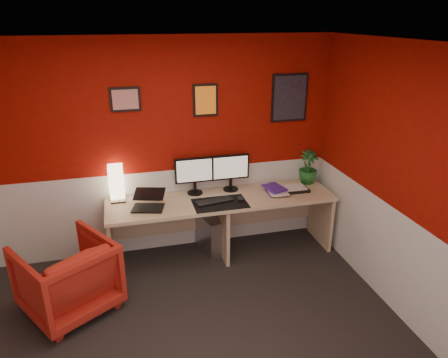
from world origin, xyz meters
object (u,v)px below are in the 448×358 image
monitor_right (231,167)px  shoji_lamp (117,184)px  laptop (147,200)px  desk (222,227)px  zen_tray (293,189)px  monitor_left (194,170)px  pc_tower (210,233)px  armchair (67,277)px  potted_plant (308,167)px

monitor_right → shoji_lamp: bearing=179.5°
laptop → monitor_right: 1.06m
desk → monitor_right: 0.71m
laptop → zen_tray: size_ratio=0.94×
zen_tray → desk: bearing=-178.5°
monitor_left → zen_tray: size_ratio=1.66×
monitor_left → pc_tower: 0.82m
laptop → armchair: laptop is taller
potted_plant → shoji_lamp: bearing=179.3°
laptop → monitor_left: (0.57, 0.29, 0.18)m
pc_tower → zen_tray: bearing=-20.3°
pc_tower → laptop: bearing=-179.7°
laptop → pc_tower: laptop is taller
potted_plant → pc_tower: potted_plant is taller
laptop → pc_tower: 0.97m
monitor_left → zen_tray: 1.20m
desk → laptop: 0.97m
pc_tower → shoji_lamp: bearing=159.5°
desk → monitor_right: bearing=53.5°
desk → shoji_lamp: 1.30m
desk → laptop: (-0.84, -0.07, 0.47)m
zen_tray → shoji_lamp: bearing=174.1°
laptop → armchair: (-0.83, -0.54, -0.48)m
laptop → zen_tray: bearing=18.8°
laptop → monitor_right: size_ratio=0.57×
zen_tray → pc_tower: size_ratio=0.78×
monitor_left → potted_plant: 1.42m
monitor_left → zen_tray: (1.15, -0.20, -0.28)m
armchair → monitor_left: bearing=177.7°
monitor_right → zen_tray: (0.72, -0.20, -0.28)m
laptop → potted_plant: 2.01m
armchair → desk: bearing=167.1°
shoji_lamp → armchair: 1.14m
monitor_left → potted_plant: bearing=-0.7°
monitor_left → monitor_right: same height
desk → pc_tower: 0.22m
monitor_right → potted_plant: (0.99, -0.02, -0.08)m
monitor_left → armchair: (-1.40, -0.82, -0.66)m
shoji_lamp → monitor_left: size_ratio=0.69×
shoji_lamp → pc_tower: shoji_lamp is taller
shoji_lamp → monitor_left: 0.88m
zen_tray → pc_tower: bearing=174.2°
desk → potted_plant: potted_plant is taller
monitor_left → desk: bearing=-39.3°
desk → armchair: bearing=-160.1°
shoji_lamp → zen_tray: bearing=-5.9°
shoji_lamp → zen_tray: (2.03, -0.21, -0.18)m
monitor_left → armchair: bearing=-149.5°
monitor_left → potted_plant: monitor_left is taller
armchair → shoji_lamp: bearing=-154.7°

